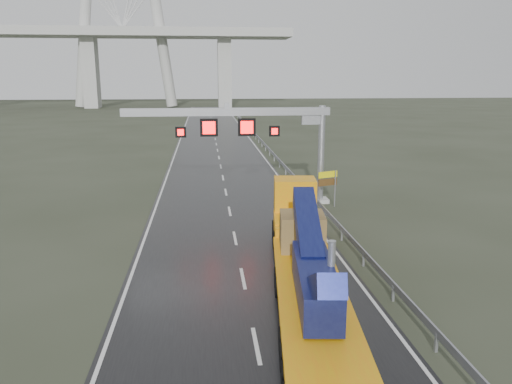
{
  "coord_description": "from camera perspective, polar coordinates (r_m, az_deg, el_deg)",
  "views": [
    {
      "loc": [
        -1.65,
        -17.74,
        9.22
      ],
      "look_at": [
        1.04,
        8.13,
        3.2
      ],
      "focal_mm": 35.0,
      "sensor_mm": 36.0,
      "label": 1
    }
  ],
  "objects": [
    {
      "name": "heavy_haul_truck",
      "position": [
        23.08,
        5.5,
        -6.2
      ],
      "size": [
        4.57,
        18.19,
        4.24
      ],
      "rotation": [
        0.0,
        0.0,
        -0.11
      ],
      "color": "orange",
      "rests_on": "ground"
    },
    {
      "name": "sign_gantry",
      "position": [
        36.11,
        0.06,
        7.3
      ],
      "size": [
        14.9,
        1.2,
        7.42
      ],
      "color": "#AFAFAA",
      "rests_on": "ground"
    },
    {
      "name": "exit_sign_pair",
      "position": [
        36.16,
        8.19,
        1.18
      ],
      "size": [
        1.49,
        0.62,
        2.68
      ],
      "rotation": [
        0.0,
        0.0,
        0.36
      ],
      "color": "#92939A",
      "rests_on": "ground"
    },
    {
      "name": "guardrail",
      "position": [
        49.11,
        3.24,
        3.02
      ],
      "size": [
        0.2,
        140.0,
        1.4
      ],
      "primitive_type": null,
      "color": "gray",
      "rests_on": "ground"
    },
    {
      "name": "striped_barrier",
      "position": [
        37.65,
        6.24,
        -0.36
      ],
      "size": [
        0.73,
        0.55,
        1.1
      ],
      "primitive_type": "cube",
      "rotation": [
        0.0,
        0.0,
        -0.34
      ],
      "color": "red",
      "rests_on": "ground"
    },
    {
      "name": "road",
      "position": [
        58.49,
        -4.26,
        3.93
      ],
      "size": [
        11.0,
        200.0,
        0.02
      ],
      "primitive_type": "cube",
      "color": "black",
      "rests_on": "ground"
    },
    {
      "name": "ground",
      "position": [
        20.06,
        -0.58,
        -14.33
      ],
      "size": [
        400.0,
        400.0,
        0.0
      ],
      "primitive_type": "plane",
      "color": "#2F3424",
      "rests_on": "ground"
    }
  ]
}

